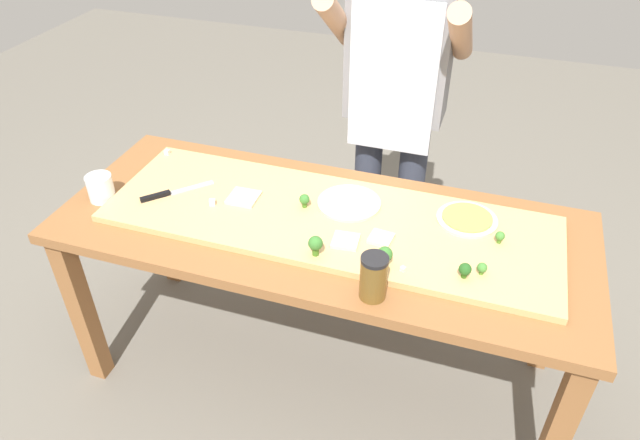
{
  "coord_description": "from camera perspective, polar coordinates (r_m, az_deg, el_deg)",
  "views": [
    {
      "loc": [
        0.5,
        -1.54,
        1.99
      ],
      "look_at": [
        0.01,
        -0.03,
        0.81
      ],
      "focal_mm": 32.62,
      "sensor_mm": 36.0,
      "label": 1
    }
  ],
  "objects": [
    {
      "name": "broccoli_floret_front_right",
      "position": [
        1.82,
        14.04,
        -4.74
      ],
      "size": [
        0.04,
        0.04,
        0.05
      ],
      "color": "#2C5915",
      "rests_on": "cutting_board"
    },
    {
      "name": "broccoli_floret_back_mid",
      "position": [
        1.84,
        -0.45,
        -2.38
      ],
      "size": [
        0.05,
        0.05,
        0.07
      ],
      "color": "#3F7220",
      "rests_on": "cutting_board"
    },
    {
      "name": "broccoli_floret_front_mid",
      "position": [
        2.06,
        -1.54,
        2.0
      ],
      "size": [
        0.04,
        0.04,
        0.05
      ],
      "color": "#3F7220",
      "rests_on": "cutting_board"
    },
    {
      "name": "broccoli_floret_center_right",
      "position": [
        1.98,
        17.25,
        -1.55
      ],
      "size": [
        0.03,
        0.03,
        0.04
      ],
      "color": "#487A23",
      "rests_on": "cutting_board"
    },
    {
      "name": "prep_table",
      "position": [
        2.09,
        0.14,
        -2.47
      ],
      "size": [
        1.87,
        0.75,
        0.77
      ],
      "color": "brown",
      "rests_on": "ground"
    },
    {
      "name": "pizza_whole_white_garlic",
      "position": [
        2.09,
        2.88,
        1.74
      ],
      "size": [
        0.23,
        0.23,
        0.02
      ],
      "color": "beige",
      "rests_on": "cutting_board"
    },
    {
      "name": "cheese_crumble_b",
      "position": [
        2.46,
        -14.76,
        6.46
      ],
      "size": [
        0.02,
        0.02,
        0.02
      ],
      "primitive_type": "cube",
      "rotation": [
        0.0,
        0.0,
        0.06
      ],
      "color": "white",
      "rests_on": "cutting_board"
    },
    {
      "name": "chefs_knife",
      "position": [
        2.21,
        -14.76,
        2.53
      ],
      "size": [
        0.2,
        0.21,
        0.02
      ],
      "color": "#B7BABF",
      "rests_on": "cutting_board"
    },
    {
      "name": "ground_plane",
      "position": [
        2.57,
        0.12,
        -14.13
      ],
      "size": [
        8.0,
        8.0,
        0.0
      ],
      "primitive_type": "plane",
      "color": "#6B665B"
    },
    {
      "name": "pizza_whole_pesto_green",
      "position": [
        2.07,
        14.22,
        0.12
      ],
      "size": [
        0.21,
        0.21,
        0.02
      ],
      "color": "beige",
      "rests_on": "cutting_board"
    },
    {
      "name": "pizza_slice_far_right",
      "position": [
        1.91,
        2.53,
        -2.06
      ],
      "size": [
        0.09,
        0.09,
        0.01
      ],
      "primitive_type": "cube",
      "rotation": [
        0.0,
        0.0,
        0.09
      ],
      "color": "beige",
      "rests_on": "cutting_board"
    },
    {
      "name": "flour_cup",
      "position": [
        2.28,
        -20.7,
        2.86
      ],
      "size": [
        0.09,
        0.09,
        0.1
      ],
      "color": "white",
      "rests_on": "prep_table"
    },
    {
      "name": "cook_center",
      "position": [
        2.44,
        7.46,
        12.28
      ],
      "size": [
        0.54,
        0.39,
        1.67
      ],
      "color": "#333847",
      "rests_on": "ground"
    },
    {
      "name": "broccoli_floret_center_left",
      "position": [
        1.81,
        6.37,
        -3.43
      ],
      "size": [
        0.05,
        0.05,
        0.07
      ],
      "color": "#3F7220",
      "rests_on": "cutting_board"
    },
    {
      "name": "cheese_crumble_c",
      "position": [
        2.12,
        -10.52,
        1.72
      ],
      "size": [
        0.03,
        0.03,
        0.02
      ],
      "primitive_type": "cube",
      "rotation": [
        0.0,
        0.0,
        0.36
      ],
      "color": "white",
      "rests_on": "cutting_board"
    },
    {
      "name": "sauce_jar",
      "position": [
        1.72,
        5.28,
        -5.61
      ],
      "size": [
        0.08,
        0.08,
        0.15
      ],
      "color": "brown",
      "rests_on": "prep_table"
    },
    {
      "name": "broccoli_floret_back_left",
      "position": [
        1.85,
        15.62,
        -4.55
      ],
      "size": [
        0.03,
        0.03,
        0.04
      ],
      "color": "#487A23",
      "rests_on": "cutting_board"
    },
    {
      "name": "pizza_slice_near_left",
      "position": [
        2.13,
        -7.5,
        2.2
      ],
      "size": [
        0.11,
        0.11,
        0.01
      ],
      "primitive_type": "cube",
      "rotation": [
        0.0,
        0.0,
        0.03
      ],
      "color": "beige",
      "rests_on": "cutting_board"
    },
    {
      "name": "cheese_crumble_a",
      "position": [
        1.82,
        8.14,
        -4.78
      ],
      "size": [
        0.02,
        0.02,
        0.01
      ],
      "primitive_type": "cube",
      "rotation": [
        0.0,
        0.0,
        1.09
      ],
      "color": "silver",
      "rests_on": "cutting_board"
    },
    {
      "name": "pizza_slice_center",
      "position": [
        1.93,
        6.0,
        -1.79
      ],
      "size": [
        0.08,
        0.08,
        0.01
      ],
      "primitive_type": "cube",
      "rotation": [
        0.0,
        0.0,
        -0.1
      ],
      "color": "beige",
      "rests_on": "cutting_board"
    },
    {
      "name": "cutting_board",
      "position": [
        2.03,
        0.82,
        0.07
      ],
      "size": [
        1.58,
        0.51,
        0.02
      ],
      "primitive_type": "cube",
      "color": "tan",
      "rests_on": "prep_table"
    }
  ]
}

